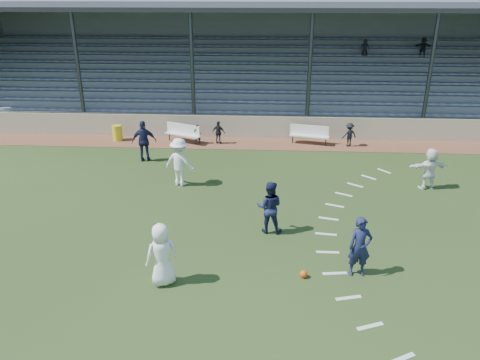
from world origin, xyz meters
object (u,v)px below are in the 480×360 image
bench_left (183,132)px  trash_bin (117,133)px  football (304,274)px  bench_right (309,133)px  player_navy_lead (360,247)px  player_white_lead (162,255)px

bench_left → trash_bin: 3.50m
trash_bin → football: (8.95, -12.02, -0.31)m
bench_left → trash_bin: size_ratio=2.46×
bench_right → player_navy_lead: 11.82m
bench_left → player_white_lead: player_white_lead is taller
bench_left → bench_right: size_ratio=0.97×
trash_bin → player_white_lead: bearing=-67.9°
bench_right → player_white_lead: player_white_lead is taller
trash_bin → player_navy_lead: (10.47, -11.77, 0.46)m
football → player_navy_lead: 1.73m
bench_right → football: bench_right is taller
bench_left → player_white_lead: (1.59, -12.41, 0.32)m
bench_left → player_navy_lead: player_navy_lead is taller
bench_left → player_white_lead: 12.52m
football → player_white_lead: player_white_lead is taller
bench_right → bench_left: bearing=-165.8°
bench_left → bench_right: 6.51m
bench_left → football: size_ratio=9.17×
player_white_lead → trash_bin: bearing=-94.7°
bench_right → trash_bin: bench_right is taller
player_navy_lead → bench_left: bearing=115.9°
bench_left → football: 13.12m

